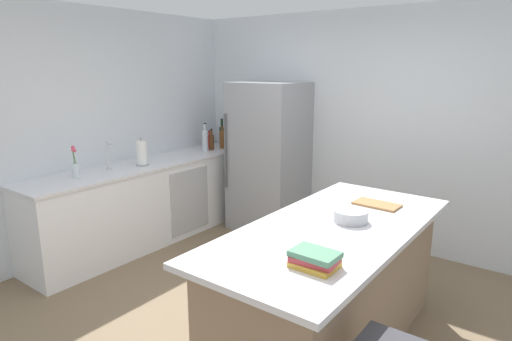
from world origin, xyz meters
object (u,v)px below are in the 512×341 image
at_px(flower_vase, 75,167).
at_px(cutting_board, 377,204).
at_px(kitchen_island, 330,286).
at_px(paper_towel_roll, 142,153).
at_px(sink_faucet, 108,155).
at_px(whiskey_bottle, 222,139).
at_px(refrigerator, 269,157).
at_px(soda_bottle, 205,140).
at_px(syrup_bottle, 212,142).
at_px(wine_bottle, 222,135).
at_px(cookbook_stack, 315,259).
at_px(mixing_bowl, 351,216).
at_px(hot_sauce_bottle, 209,141).

distance_m(flower_vase, cutting_board, 2.85).
bearing_deg(kitchen_island, paper_towel_roll, 170.63).
bearing_deg(sink_faucet, whiskey_bottle, 85.79).
bearing_deg(refrigerator, soda_bottle, -165.24).
height_order(kitchen_island, refrigerator, refrigerator).
height_order(kitchen_island, paper_towel_roll, paper_towel_roll).
height_order(whiskey_bottle, syrup_bottle, whiskey_bottle).
relative_size(wine_bottle, cookbook_stack, 1.44).
xyz_separation_m(flower_vase, paper_towel_roll, (0.06, 0.76, 0.03)).
bearing_deg(flower_vase, wine_bottle, 90.43).
height_order(syrup_bottle, soda_bottle, soda_bottle).
bearing_deg(cutting_board, mixing_bowl, -90.90).
xyz_separation_m(flower_vase, mixing_bowl, (2.67, 0.49, -0.07)).
bearing_deg(syrup_bottle, whiskey_bottle, 81.22).
bearing_deg(refrigerator, whiskey_bottle, 176.05).
height_order(refrigerator, cutting_board, refrigerator).
relative_size(cookbook_stack, cutting_board, 0.74).
height_order(soda_bottle, mixing_bowl, soda_bottle).
bearing_deg(hot_sauce_bottle, syrup_bottle, -35.94).
distance_m(whiskey_bottle, mixing_bowl, 3.03).
height_order(sink_faucet, whiskey_bottle, whiskey_bottle).
distance_m(flower_vase, mixing_bowl, 2.72).
bearing_deg(kitchen_island, cookbook_stack, -71.52).
height_order(kitchen_island, flower_vase, flower_vase).
height_order(wine_bottle, hot_sauce_bottle, wine_bottle).
bearing_deg(cutting_board, syrup_bottle, 160.45).
relative_size(flower_vase, syrup_bottle, 1.16).
bearing_deg(cookbook_stack, mixing_bowl, 101.09).
bearing_deg(sink_faucet, cookbook_stack, -13.65).
height_order(sink_faucet, soda_bottle, soda_bottle).
bearing_deg(whiskey_bottle, sink_faucet, -94.21).
relative_size(whiskey_bottle, syrup_bottle, 1.11).
bearing_deg(cutting_board, wine_bottle, 155.63).
distance_m(wine_bottle, cookbook_stack, 3.76).
height_order(soda_bottle, cutting_board, soda_bottle).
relative_size(sink_faucet, cookbook_stack, 1.16).
xyz_separation_m(paper_towel_roll, soda_bottle, (-0.03, 1.04, 0.01)).
bearing_deg(whiskey_bottle, wine_bottle, 133.12).
height_order(flower_vase, syrup_bottle, flower_vase).
relative_size(flower_vase, mixing_bowl, 1.31).
distance_m(refrigerator, sink_faucet, 1.86).
distance_m(sink_faucet, mixing_bowl, 2.71).
xyz_separation_m(cookbook_stack, mixing_bowl, (-0.15, 0.78, -0.00)).
relative_size(paper_towel_roll, wine_bottle, 0.84).
height_order(flower_vase, hot_sauce_bottle, flower_vase).
xyz_separation_m(sink_faucet, cookbook_stack, (2.86, -0.70, -0.12)).
relative_size(refrigerator, syrup_bottle, 6.57).
distance_m(wine_bottle, mixing_bowl, 3.17).
relative_size(sink_faucet, cutting_board, 0.85).
bearing_deg(kitchen_island, wine_bottle, 144.98).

